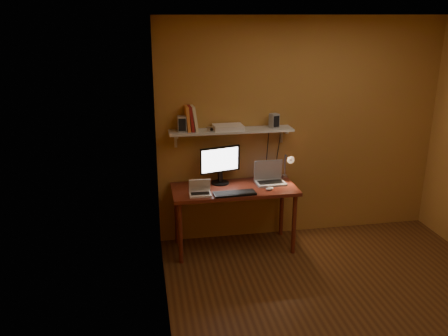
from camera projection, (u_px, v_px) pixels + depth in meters
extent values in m
cube|color=brown|center=(349.00, 303.00, 4.50)|extent=(3.40, 3.20, 0.02)
cube|color=silver|center=(377.00, 14.00, 3.69)|extent=(3.40, 3.20, 0.02)
cube|color=#AA6B34|center=(300.00, 130.00, 5.60)|extent=(3.40, 0.02, 2.60)
cube|color=#AA6B34|center=(163.00, 185.00, 3.81)|extent=(0.02, 3.20, 2.60)
cube|color=maroon|center=(234.00, 189.00, 5.33)|extent=(1.40, 0.60, 0.04)
cylinder|color=maroon|center=(180.00, 233.00, 5.11)|extent=(0.05, 0.05, 0.71)
cylinder|color=maroon|center=(294.00, 224.00, 5.33)|extent=(0.05, 0.05, 0.71)
cylinder|color=maroon|center=(177.00, 215.00, 5.56)|extent=(0.05, 0.05, 0.71)
cylinder|color=maroon|center=(282.00, 208.00, 5.77)|extent=(0.05, 0.05, 0.71)
cube|color=silver|center=(231.00, 131.00, 5.31)|extent=(1.40, 0.25, 0.02)
cube|color=silver|center=(176.00, 139.00, 5.34)|extent=(0.03, 0.03, 0.18)
cube|color=silver|center=(281.00, 135.00, 5.55)|extent=(0.03, 0.03, 0.18)
cylinder|color=black|center=(220.00, 183.00, 5.45)|extent=(0.25, 0.25, 0.01)
cube|color=black|center=(220.00, 176.00, 5.43)|extent=(0.05, 0.05, 0.15)
cube|color=black|center=(220.00, 160.00, 5.36)|extent=(0.47, 0.15, 0.30)
cube|color=white|center=(220.00, 160.00, 5.35)|extent=(0.43, 0.11, 0.26)
cube|color=#919399|center=(271.00, 183.00, 5.44)|extent=(0.34, 0.24, 0.02)
cube|color=black|center=(271.00, 182.00, 5.44)|extent=(0.29, 0.14, 0.00)
cube|color=#919399|center=(268.00, 170.00, 5.50)|extent=(0.33, 0.05, 0.23)
cube|color=#13173D|center=(268.00, 170.00, 5.50)|extent=(0.29, 0.03, 0.20)
cube|color=white|center=(200.00, 194.00, 5.09)|extent=(0.24, 0.17, 0.02)
cube|color=black|center=(200.00, 193.00, 5.09)|extent=(0.20, 0.10, 0.00)
cube|color=white|center=(200.00, 185.00, 5.12)|extent=(0.24, 0.08, 0.16)
cube|color=black|center=(200.00, 185.00, 5.12)|extent=(0.21, 0.06, 0.13)
cube|color=black|center=(235.00, 193.00, 5.11)|extent=(0.46, 0.17, 0.02)
ellipsoid|color=white|center=(270.00, 189.00, 5.24)|extent=(0.11, 0.09, 0.03)
cube|color=silver|center=(284.00, 178.00, 5.66)|extent=(0.05, 0.06, 0.08)
cylinder|color=silver|center=(285.00, 166.00, 5.61)|extent=(0.02, 0.02, 0.28)
cylinder|color=silver|center=(287.00, 157.00, 5.49)|extent=(0.01, 0.16, 0.01)
cone|color=silver|center=(290.00, 159.00, 5.42)|extent=(0.09, 0.09, 0.09)
sphere|color=#FFE0A5|center=(290.00, 159.00, 5.40)|extent=(0.04, 0.04, 0.04)
cube|color=#919399|center=(182.00, 124.00, 5.18)|extent=(0.11, 0.11, 0.17)
cube|color=#919399|center=(274.00, 121.00, 5.36)|extent=(0.11, 0.11, 0.16)
cube|color=orange|center=(187.00, 119.00, 5.20)|extent=(0.06, 0.19, 0.28)
cube|color=maroon|center=(191.00, 118.00, 5.21)|extent=(0.07, 0.19, 0.28)
cube|color=beige|center=(194.00, 118.00, 5.21)|extent=(0.08, 0.19, 0.28)
cube|color=silver|center=(212.00, 129.00, 5.20)|extent=(0.10, 0.04, 0.06)
cylinder|color=black|center=(212.00, 129.00, 5.19)|extent=(0.04, 0.02, 0.03)
cube|color=white|center=(228.00, 127.00, 5.29)|extent=(0.33, 0.23, 0.05)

